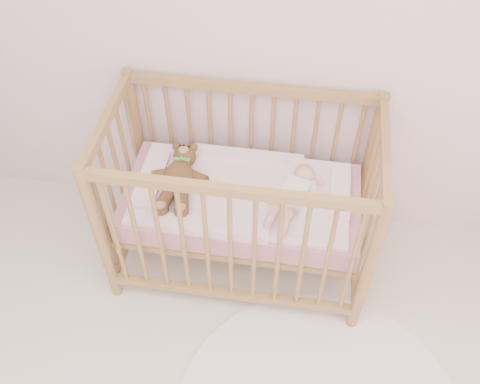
# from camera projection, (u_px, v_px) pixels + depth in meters

# --- Properties ---
(wall_back) EXTENTS (4.00, 0.02, 2.70)m
(wall_back) POSITION_uv_depth(u_px,v_px,m) (247.00, 11.00, 2.43)
(wall_back) COLOR beige
(wall_back) RESTS_ON floor
(crib) EXTENTS (1.36, 0.76, 1.00)m
(crib) POSITION_uv_depth(u_px,v_px,m) (241.00, 200.00, 2.80)
(crib) COLOR #9F7543
(crib) RESTS_ON floor
(mattress) EXTENTS (1.22, 0.62, 0.13)m
(mattress) POSITION_uv_depth(u_px,v_px,m) (241.00, 202.00, 2.81)
(mattress) COLOR #CC7F8B
(mattress) RESTS_ON crib
(blanket) EXTENTS (1.10, 0.58, 0.06)m
(blanket) POSITION_uv_depth(u_px,v_px,m) (241.00, 193.00, 2.75)
(blanket) COLOR #F9ABCC
(blanket) RESTS_ON mattress
(baby) EXTENTS (0.37, 0.53, 0.12)m
(baby) POSITION_uv_depth(u_px,v_px,m) (294.00, 192.00, 2.65)
(baby) COLOR white
(baby) RESTS_ON blanket
(teddy_bear) EXTENTS (0.36, 0.50, 0.14)m
(teddy_bear) POSITION_uv_depth(u_px,v_px,m) (178.00, 177.00, 2.71)
(teddy_bear) COLOR brown
(teddy_bear) RESTS_ON blanket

